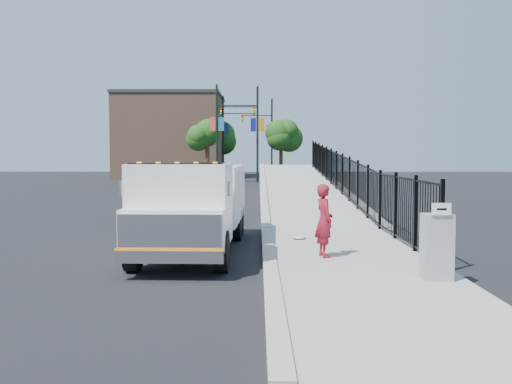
{
  "coord_description": "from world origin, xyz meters",
  "views": [
    {
      "loc": [
        -0.26,
        -13.73,
        2.52
      ],
      "look_at": [
        -0.32,
        2.0,
        1.42
      ],
      "focal_mm": 40.0,
      "sensor_mm": 36.0,
      "label": 1
    }
  ],
  "objects": [
    {
      "name": "sidewalk",
      "position": [
        1.93,
        -2.0,
        0.06
      ],
      "size": [
        3.55,
        12.0,
        0.12
      ],
      "primitive_type": "cube",
      "color": "#9E998E",
      "rests_on": "ground"
    },
    {
      "name": "worker",
      "position": [
        1.26,
        -0.75,
        0.96
      ],
      "size": [
        0.53,
        0.69,
        1.67
      ],
      "primitive_type": "imported",
      "rotation": [
        0.0,
        0.0,
        1.8
      ],
      "color": "maroon",
      "rests_on": "sidewalk"
    },
    {
      "name": "utility_cabinet",
      "position": [
        3.1,
        -3.13,
        0.75
      ],
      "size": [
        0.55,
        0.4,
        1.25
      ],
      "primitive_type": "cube",
      "color": "gray",
      "rests_on": "sidewalk"
    },
    {
      "name": "light_pole_2",
      "position": [
        -3.39,
        42.38,
        4.36
      ],
      "size": [
        3.77,
        0.22,
        8.0
      ],
      "color": "black",
      "rests_on": "ground"
    },
    {
      "name": "building",
      "position": [
        -9.0,
        44.0,
        4.0
      ],
      "size": [
        10.0,
        10.0,
        8.0
      ],
      "primitive_type": "cube",
      "color": "#8C664C",
      "rests_on": "ground"
    },
    {
      "name": "ground",
      "position": [
        0.0,
        0.0,
        0.0
      ],
      "size": [
        120.0,
        120.0,
        0.0
      ],
      "primitive_type": "plane",
      "color": "black",
      "rests_on": "ground"
    },
    {
      "name": "light_pole_0",
      "position": [
        -3.3,
        32.78,
        4.36
      ],
      "size": [
        3.78,
        0.22,
        8.0
      ],
      "color": "black",
      "rests_on": "ground"
    },
    {
      "name": "truck",
      "position": [
        -1.88,
        0.44,
        1.3
      ],
      "size": [
        2.41,
        6.83,
        2.32
      ],
      "rotation": [
        0.0,
        0.0,
        -0.03
      ],
      "color": "black",
      "rests_on": "ground"
    },
    {
      "name": "arrow_sign",
      "position": [
        3.1,
        -3.35,
        1.48
      ],
      "size": [
        0.35,
        0.04,
        0.22
      ],
      "primitive_type": "cube",
      "color": "white",
      "rests_on": "utility_cabinet"
    },
    {
      "name": "tree_2",
      "position": [
        -4.35,
        47.13,
        3.97
      ],
      "size": [
        3.36,
        3.36,
        5.68
      ],
      "color": "#382314",
      "rests_on": "ground"
    },
    {
      "name": "light_pole_1",
      "position": [
        -0.62,
        34.18,
        4.36
      ],
      "size": [
        3.78,
        0.22,
        8.0
      ],
      "color": "black",
      "rests_on": "ground"
    },
    {
      "name": "debris",
      "position": [
        0.87,
        1.91,
        0.17
      ],
      "size": [
        0.4,
        0.4,
        0.1
      ],
      "primitive_type": "ellipsoid",
      "color": "silver",
      "rests_on": "sidewalk"
    },
    {
      "name": "tree_1",
      "position": [
        1.89,
        39.95,
        3.93
      ],
      "size": [
        2.39,
        2.39,
        5.2
      ],
      "color": "#382314",
      "rests_on": "ground"
    },
    {
      "name": "iron_fence",
      "position": [
        3.55,
        12.0,
        0.9
      ],
      "size": [
        0.1,
        28.0,
        1.8
      ],
      "primitive_type": "cube",
      "color": "black",
      "rests_on": "ground"
    },
    {
      "name": "light_pole_3",
      "position": [
        0.85,
        45.31,
        4.36
      ],
      "size": [
        3.77,
        0.22,
        8.0
      ],
      "color": "black",
      "rests_on": "ground"
    },
    {
      "name": "ramp",
      "position": [
        2.12,
        16.0,
        0.0
      ],
      "size": [
        3.95,
        24.06,
        3.19
      ],
      "primitive_type": "cube",
      "rotation": [
        0.06,
        0.0,
        0.0
      ],
      "color": "#9E998E",
      "rests_on": "ground"
    },
    {
      "name": "tree_0",
      "position": [
        -4.6,
        35.01,
        3.92
      ],
      "size": [
        2.34,
        2.34,
        5.17
      ],
      "color": "#382314",
      "rests_on": "ground"
    },
    {
      "name": "curb",
      "position": [
        0.0,
        -2.0,
        0.08
      ],
      "size": [
        0.3,
        12.0,
        0.16
      ],
      "primitive_type": "cube",
      "color": "#ADAAA3",
      "rests_on": "ground"
    }
  ]
}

